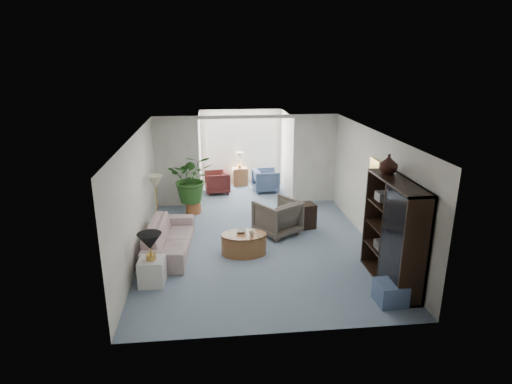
{
  "coord_description": "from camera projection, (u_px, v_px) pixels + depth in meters",
  "views": [
    {
      "loc": [
        -0.96,
        -8.41,
        3.98
      ],
      "look_at": [
        0.0,
        0.6,
        1.1
      ],
      "focal_mm": 29.89,
      "sensor_mm": 36.0,
      "label": 1
    }
  ],
  "objects": [
    {
      "name": "plant_pot",
      "position": [
        193.0,
        207.0,
        11.34
      ],
      "size": [
        0.4,
        0.4,
        0.32
      ],
      "primitive_type": "cylinder",
      "color": "#AB5D31",
      "rests_on": "ground"
    },
    {
      "name": "wingback_chair",
      "position": [
        277.0,
        217.0,
        9.94
      ],
      "size": [
        1.23,
        1.24,
        0.82
      ],
      "primitive_type": "imported",
      "rotation": [
        0.0,
        0.0,
        3.72
      ],
      "color": "#60564C",
      "rests_on": "ground"
    },
    {
      "name": "sunroom_floor",
      "position": [
        244.0,
        192.0,
        13.16
      ],
      "size": [
        2.6,
        2.6,
        0.0
      ],
      "primitive_type": "plane",
      "color": "gray",
      "rests_on": "ground"
    },
    {
      "name": "ottoman",
      "position": [
        390.0,
        293.0,
        7.17
      ],
      "size": [
        0.49,
        0.49,
        0.38
      ],
      "primitive_type": "cube",
      "rotation": [
        0.0,
        0.0,
        0.03
      ],
      "color": "slate",
      "rests_on": "ground"
    },
    {
      "name": "table_lamp",
      "position": [
        150.0,
        241.0,
        7.57
      ],
      "size": [
        0.44,
        0.44,
        0.3
      ],
      "primitive_type": "cone",
      "color": "black",
      "rests_on": "end_table"
    },
    {
      "name": "window_blinds",
      "position": [
        241.0,
        141.0,
        13.73
      ],
      "size": [
        2.2,
        0.02,
        1.5
      ],
      "primitive_type": "cube",
      "color": "white"
    },
    {
      "name": "floor",
      "position": [
        259.0,
        248.0,
        9.27
      ],
      "size": [
        6.0,
        6.0,
        0.0
      ],
      "primitive_type": "plane",
      "color": "gray",
      "rests_on": "ground"
    },
    {
      "name": "coffee_bowl",
      "position": [
        241.0,
        231.0,
        8.97
      ],
      "size": [
        0.22,
        0.22,
        0.05
      ],
      "primitive_type": "imported",
      "rotation": [
        0.0,
        0.0,
        0.03
      ],
      "color": "beige",
      "rests_on": "coffee_table"
    },
    {
      "name": "back_pier_left",
      "position": [
        177.0,
        162.0,
        11.55
      ],
      "size": [
        1.2,
        0.12,
        2.5
      ],
      "primitive_type": "cube",
      "color": "white",
      "rests_on": "ground"
    },
    {
      "name": "entertainment_cabinet",
      "position": [
        394.0,
        233.0,
        7.6
      ],
      "size": [
        0.47,
        1.76,
        1.95
      ],
      "primitive_type": "cube",
      "color": "black",
      "rests_on": "ground"
    },
    {
      "name": "side_table_dark",
      "position": [
        304.0,
        216.0,
        10.32
      ],
      "size": [
        0.58,
        0.51,
        0.61
      ],
      "primitive_type": "cube",
      "rotation": [
        0.0,
        0.0,
        0.23
      ],
      "color": "black",
      "rests_on": "ground"
    },
    {
      "name": "sunroom_chair_blue",
      "position": [
        266.0,
        180.0,
        13.13
      ],
      "size": [
        0.82,
        0.8,
        0.69
      ],
      "primitive_type": "imported",
      "rotation": [
        0.0,
        0.0,
        1.66
      ],
      "color": "slate",
      "rests_on": "ground"
    },
    {
      "name": "floor_lamp",
      "position": [
        155.0,
        181.0,
        9.78
      ],
      "size": [
        0.36,
        0.36,
        0.28
      ],
      "primitive_type": "cone",
      "color": "beige",
      "rests_on": "ground"
    },
    {
      "name": "house_plant",
      "position": [
        192.0,
        178.0,
        11.1
      ],
      "size": [
        1.16,
        1.01,
        1.29
      ],
      "primitive_type": "imported",
      "color": "#27551D",
      "rests_on": "plant_pot"
    },
    {
      "name": "shelf_clutter",
      "position": [
        394.0,
        230.0,
        7.47
      ],
      "size": [
        0.3,
        1.17,
        1.06
      ],
      "color": "black",
      "rests_on": "entertainment_cabinet"
    },
    {
      "name": "sunroom_table",
      "position": [
        240.0,
        176.0,
        13.79
      ],
      "size": [
        0.5,
        0.4,
        0.57
      ],
      "primitive_type": "cube",
      "rotation": [
        0.0,
        0.0,
        0.09
      ],
      "color": "brown",
      "rests_on": "ground"
    },
    {
      "name": "cabinet_urn",
      "position": [
        388.0,
        164.0,
        7.72
      ],
      "size": [
        0.34,
        0.34,
        0.35
      ],
      "primitive_type": "imported",
      "color": "black",
      "rests_on": "entertainment_cabinet"
    },
    {
      "name": "coffee_table",
      "position": [
        244.0,
        244.0,
        8.96
      ],
      "size": [
        0.98,
        0.98,
        0.45
      ],
      "primitive_type": "cylinder",
      "rotation": [
        0.0,
        0.0,
        0.03
      ],
      "color": "brown",
      "rests_on": "ground"
    },
    {
      "name": "back_header",
      "position": [
        247.0,
        117.0,
        11.37
      ],
      "size": [
        2.6,
        0.12,
        0.1
      ],
      "primitive_type": "cube",
      "color": "white",
      "rests_on": "back_pier_left"
    },
    {
      "name": "framed_picture",
      "position": [
        376.0,
        171.0,
        8.91
      ],
      "size": [
        0.04,
        0.5,
        0.4
      ],
      "primitive_type": "cube",
      "color": "beige"
    },
    {
      "name": "sunroom_chair_maroon",
      "position": [
        217.0,
        182.0,
        12.99
      ],
      "size": [
        0.79,
        0.77,
        0.66
      ],
      "primitive_type": "imported",
      "rotation": [
        0.0,
        0.0,
        -1.48
      ],
      "color": "#56221D",
      "rests_on": "ground"
    },
    {
      "name": "coffee_cup",
      "position": [
        251.0,
        233.0,
        8.8
      ],
      "size": [
        0.11,
        0.11,
        0.1
      ],
      "primitive_type": "imported",
      "rotation": [
        0.0,
        0.0,
        0.03
      ],
      "color": "beige",
      "rests_on": "coffee_table"
    },
    {
      "name": "window_pane",
      "position": [
        241.0,
        141.0,
        13.76
      ],
      "size": [
        2.2,
        0.02,
        1.5
      ],
      "primitive_type": "cube",
      "color": "white"
    },
    {
      "name": "back_pier_right",
      "position": [
        314.0,
        159.0,
        11.93
      ],
      "size": [
        1.2,
        0.12,
        2.5
      ],
      "primitive_type": "cube",
      "color": "white",
      "rests_on": "ground"
    },
    {
      "name": "end_table",
      "position": [
        152.0,
        272.0,
        7.75
      ],
      "size": [
        0.48,
        0.48,
        0.5
      ],
      "primitive_type": "cube",
      "rotation": [
        0.0,
        0.0,
        -0.06
      ],
      "color": "silver",
      "rests_on": "ground"
    },
    {
      "name": "sofa",
      "position": [
        170.0,
        238.0,
        9.03
      ],
      "size": [
        0.99,
        2.23,
        0.64
      ],
      "primitive_type": "imported",
      "rotation": [
        0.0,
        0.0,
        1.51
      ],
      "color": "#BEB4A1",
      "rests_on": "ground"
    }
  ]
}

